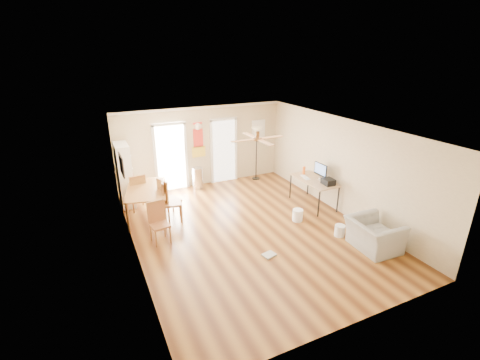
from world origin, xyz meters
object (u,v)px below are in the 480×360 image
torchiere_lamp (256,154)px  wastebasket_a (298,215)px  bookshelf (125,175)px  printer (328,182)px  dining_table (148,203)px  dining_chair_right_b (172,201)px  trash_can (198,178)px  wastebasket_b (340,231)px  dining_chair_far (137,192)px  armchair (374,235)px  dining_chair_near (160,223)px  computer_desk (313,192)px  dining_chair_right_a (170,198)px

torchiere_lamp → wastebasket_a: (-0.45, -3.22, -0.76)m
bookshelf → printer: (5.00, -2.80, -0.04)m
dining_table → dining_chair_right_b: dining_chair_right_b is taller
trash_can → wastebasket_b: bearing=-63.6°
dining_table → dining_chair_far: dining_chair_far is taller
wastebasket_a → armchair: bearing=-67.3°
printer → dining_chair_right_b: bearing=165.5°
dining_table → dining_chair_right_b: (0.55, -0.47, 0.15)m
dining_table → dining_chair_near: bearing=-89.9°
bookshelf → torchiere_lamp: bearing=21.6°
wastebasket_b → armchair: size_ratio=0.26×
dining_table → dining_chair_right_b: 0.74m
bookshelf → dining_chair_far: size_ratio=1.72×
dining_chair_far → torchiere_lamp: bearing=-178.0°
printer → dining_chair_far: bearing=156.6°
dining_chair_near → dining_chair_right_b: bearing=51.4°
dining_table → armchair: size_ratio=1.54×
computer_desk → wastebasket_b: 1.83m
printer → bookshelf: bearing=153.4°
dining_table → wastebasket_a: dining_table is taller
dining_table → dining_chair_right_a: size_ratio=1.48×
bookshelf → dining_chair_right_b: 1.85m
wastebasket_b → dining_chair_far: bearing=139.1°
bookshelf → dining_table: size_ratio=1.10×
dining_chair_right_b → armchair: 4.99m
trash_can → computer_desk: (2.64, -2.60, 0.03)m
dining_chair_near → computer_desk: 4.49m
torchiere_lamp → printer: torchiere_lamp is taller
dining_chair_near → wastebasket_a: 3.57m
dining_chair_right_a → dining_chair_near: (-0.55, -1.15, -0.07)m
bookshelf → armchair: bearing=-27.4°
bookshelf → computer_desk: size_ratio=1.25×
dining_chair_far → wastebasket_a: size_ratio=3.34×
dining_chair_right_a → wastebasket_a: size_ratio=3.52×
torchiere_lamp → wastebasket_b: size_ratio=6.44×
dining_table → trash_can: (1.85, 1.34, -0.06)m
trash_can → torchiere_lamp: (2.13, -0.02, 0.56)m
dining_chair_right_a → dining_chair_far: (-0.72, 0.87, -0.03)m
computer_desk → dining_chair_near: bearing=-177.9°
torchiere_lamp → bookshelf: bearing=-176.8°
trash_can → computer_desk: 3.70m
dining_table → printer: bearing=-20.6°
dining_chair_far → wastebasket_b: size_ratio=3.73×
wastebasket_b → dining_table: bearing=143.1°
trash_can → dining_table: bearing=-144.0°
dining_chair_near → wastebasket_a: dining_chair_near is taller
dining_chair_right_a → printer: size_ratio=3.41×
dining_chair_far → printer: (4.77, -2.33, 0.34)m
armchair → printer: bearing=-5.3°
printer → armchair: size_ratio=0.30×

